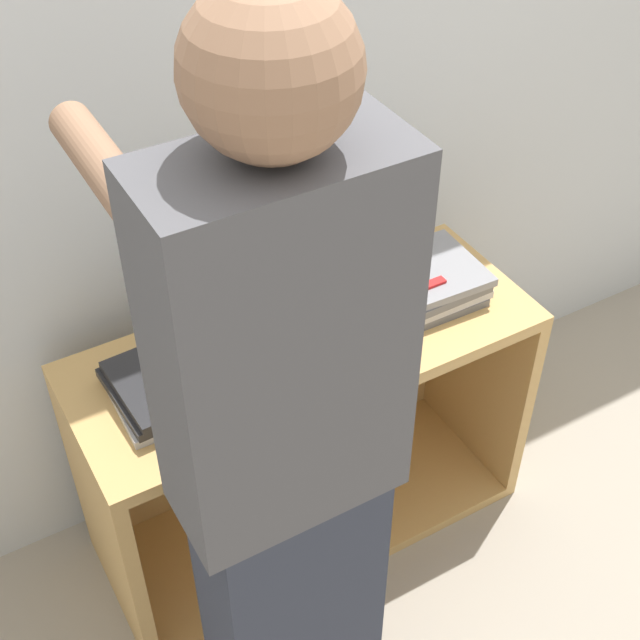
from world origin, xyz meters
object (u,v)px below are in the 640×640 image
at_px(laptop_open, 294,312).
at_px(laptop_stack_left, 180,380).
at_px(laptop_stack_right, 417,284).
at_px(person, 285,469).

distance_m(laptop_open, laptop_stack_left, 0.34).
height_order(laptop_open, laptop_stack_right, laptop_open).
height_order(laptop_stack_right, person, person).
height_order(laptop_stack_left, laptop_stack_right, laptop_stack_right).
xyz_separation_m(laptop_stack_left, person, (0.02, -0.48, 0.18)).
relative_size(laptop_open, person, 0.19).
bearing_deg(laptop_stack_right, person, -142.66).
relative_size(laptop_open, laptop_stack_right, 1.04).
bearing_deg(person, laptop_stack_left, 92.05).
distance_m(laptop_stack_left, laptop_stack_right, 0.66).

